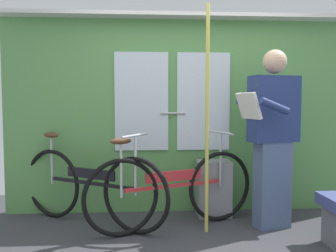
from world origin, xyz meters
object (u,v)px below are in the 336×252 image
bicycle_near_door (173,189)px  passenger_reading_newspaper (272,135)px  handrail_pole (207,120)px  bicycle_leaning_behind (90,187)px  trash_bin_by_wall (213,188)px

bicycle_near_door → passenger_reading_newspaper: size_ratio=0.97×
passenger_reading_newspaper → handrail_pole: (-0.67, -0.08, 0.15)m
bicycle_near_door → bicycle_leaning_behind: 0.85m
bicycle_leaning_behind → passenger_reading_newspaper: size_ratio=0.90×
bicycle_near_door → trash_bin_by_wall: (0.48, 0.37, -0.09)m
handrail_pole → bicycle_near_door: bearing=160.8°
bicycle_leaning_behind → handrail_pole: (1.15, -0.26, 0.69)m
handrail_pole → trash_bin_by_wall: bearing=71.6°
bicycle_near_door → passenger_reading_newspaper: bearing=-22.3°
trash_bin_by_wall → bicycle_leaning_behind: bearing=-170.4°
handrail_pole → passenger_reading_newspaper: bearing=7.0°
bicycle_near_door → passenger_reading_newspaper: (0.98, -0.03, 0.54)m
bicycle_leaning_behind → passenger_reading_newspaper: passenger_reading_newspaper is taller
bicycle_near_door → handrail_pole: size_ratio=0.79×
bicycle_leaning_behind → bicycle_near_door: bearing=20.5°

